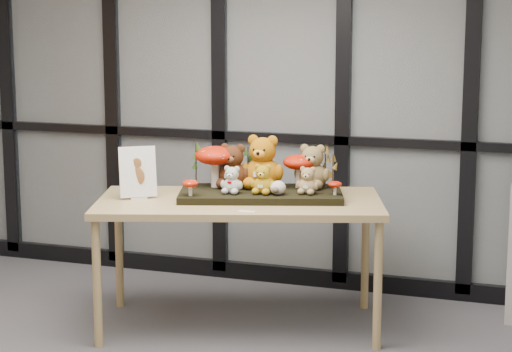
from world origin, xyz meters
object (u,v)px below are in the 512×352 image
at_px(bear_pooh_yellow, 263,159).
at_px(bear_small_yellow, 263,177).
at_px(bear_brown_medium, 233,163).
at_px(plush_cream_hedgehog, 278,187).
at_px(mushroom_front_left, 190,187).
at_px(bear_white_bow, 232,178).
at_px(display_table, 239,210).
at_px(bear_beige_small, 308,179).
at_px(mushroom_front_right, 335,187).
at_px(mushroom_back_right, 299,169).
at_px(diorama_tray, 261,194).
at_px(mushroom_back_left, 215,164).
at_px(bear_tan_back, 312,164).
at_px(sign_holder, 138,174).

height_order(bear_pooh_yellow, bear_small_yellow, bear_pooh_yellow).
distance_m(bear_brown_medium, plush_cream_hedgehog, 0.38).
bearing_deg(mushroom_front_left, bear_white_bow, 36.75).
height_order(display_table, bear_small_yellow, bear_small_yellow).
bearing_deg(bear_beige_small, bear_brown_medium, 156.38).
bearing_deg(bear_pooh_yellow, mushroom_front_right, -26.70).
bearing_deg(mushroom_back_right, plush_cream_hedgehog, -102.17).
xyz_separation_m(diorama_tray, bear_brown_medium, (-0.20, 0.05, 0.17)).
distance_m(bear_pooh_yellow, plush_cream_hedgehog, 0.27).
relative_size(display_table, bear_pooh_yellow, 5.21).
distance_m(plush_cream_hedgehog, mushroom_front_left, 0.52).
distance_m(bear_pooh_yellow, bear_brown_medium, 0.19).
distance_m(display_table, mushroom_back_right, 0.46).
bearing_deg(mushroom_front_right, bear_white_bow, -165.60).
height_order(diorama_tray, bear_brown_medium, bear_brown_medium).
xyz_separation_m(display_table, bear_brown_medium, (-0.10, 0.15, 0.26)).
bearing_deg(bear_brown_medium, mushroom_front_left, -130.52).
height_order(display_table, mushroom_back_left, mushroom_back_left).
bearing_deg(bear_tan_back, diorama_tray, -161.19).
bearing_deg(display_table, mushroom_back_right, 25.08).
xyz_separation_m(bear_small_yellow, bear_white_bow, (-0.18, -0.05, -0.01)).
distance_m(display_table, bear_white_bow, 0.21).
bearing_deg(diorama_tray, mushroom_back_left, 157.27).
xyz_separation_m(diorama_tray, mushroom_back_left, (-0.31, 0.03, 0.16)).
bearing_deg(display_table, mushroom_back_left, 130.36).
bearing_deg(bear_brown_medium, mushroom_front_right, -20.45).
distance_m(bear_tan_back, mushroom_front_right, 0.28).
xyz_separation_m(mushroom_front_left, mushroom_front_right, (0.80, 0.31, -0.01)).
distance_m(plush_cream_hedgehog, mushroom_back_right, 0.27).
bearing_deg(bear_pooh_yellow, mushroom_back_left, 175.59).
relative_size(diorama_tray, mushroom_front_left, 9.11).
height_order(bear_pooh_yellow, bear_tan_back, bear_pooh_yellow).
bearing_deg(plush_cream_hedgehog, mushroom_front_right, 0.37).
relative_size(bear_small_yellow, mushroom_front_right, 2.15).
xyz_separation_m(mushroom_back_right, sign_holder, (-0.89, -0.44, -0.01)).
xyz_separation_m(bear_small_yellow, mushroom_back_right, (0.15, 0.26, 0.02)).
relative_size(bear_small_yellow, plush_cream_hedgehog, 2.12).
bearing_deg(mushroom_back_right, sign_holder, -153.58).
bearing_deg(bear_brown_medium, mushroom_back_left, 174.86).
distance_m(display_table, mushroom_front_left, 0.34).
height_order(bear_tan_back, sign_holder, bear_tan_back).
distance_m(display_table, plush_cream_hedgehog, 0.29).
bearing_deg(display_table, bear_white_bow, -152.17).
distance_m(display_table, bear_brown_medium, 0.31).
relative_size(diorama_tray, mushroom_back_right, 4.31).
xyz_separation_m(bear_tan_back, bear_beige_small, (0.03, -0.20, -0.06)).
height_order(bear_pooh_yellow, bear_beige_small, bear_pooh_yellow).
height_order(bear_brown_medium, mushroom_front_left, bear_brown_medium).
bearing_deg(bear_beige_small, bear_small_yellow, -179.32).
bearing_deg(bear_beige_small, bear_white_bow, 179.43).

